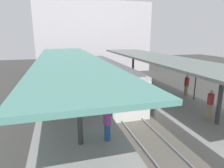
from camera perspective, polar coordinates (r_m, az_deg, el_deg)
The scene contains 15 objects.
ground_plane at distance 14.94m, azimuth 3.42°, elevation -8.89°, with size 80.00×80.00×0.00m, color #383835.
platform_left at distance 14.04m, azimuth -11.53°, elevation -8.50°, with size 4.40×28.00×1.00m, color gray.
platform_right at distance 16.35m, azimuth 16.18°, elevation -5.52°, with size 4.40×28.00×1.00m, color gray.
track_ballast at distance 14.90m, azimuth 3.42°, elevation -8.53°, with size 3.20×28.00×0.20m, color #59544C.
rail_near_side at distance 14.63m, azimuth 0.74°, elevation -8.23°, with size 0.08×28.00×0.14m, color slate.
rail_far_side at distance 15.08m, azimuth 6.04°, elevation -7.62°, with size 0.08×28.00×0.14m, color slate.
commuter_train at distance 19.02m, azimuth -1.50°, elevation 1.60°, with size 2.78×13.43×3.10m.
canopy_left at distance 14.49m, azimuth -12.69°, elevation 7.12°, with size 4.18×21.00×3.28m.
canopy_right at distance 16.77m, azimuth 14.44°, elevation 7.05°, with size 4.18×21.00×3.02m.
platform_bench at distance 18.87m, azimuth 7.62°, elevation 0.56°, with size 1.40×0.41×0.86m.
platform_sign at distance 15.92m, azimuth 23.33°, elevation 1.31°, with size 0.90×0.08×2.21m.
passenger_near_bench at distance 16.86m, azimuth 20.99°, elevation -0.30°, with size 0.36×0.36×1.75m.
passenger_mid_platform at distance 12.83m, azimuth 26.77°, elevation -5.24°, with size 0.36×0.36×1.74m.
passenger_far_end at distance 9.20m, azimuth -1.44°, elevation -11.58°, with size 0.36×0.36×1.60m.
station_building_backdrop at distance 33.55m, azimuth -5.50°, elevation 13.38°, with size 18.00×6.00×11.00m, color #B7B2B7.
Camera 1 is at (-4.62, -12.98, 5.79)m, focal length 31.23 mm.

